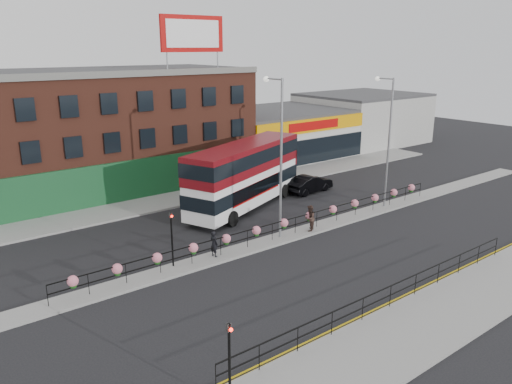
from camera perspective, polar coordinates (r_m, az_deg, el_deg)
ground at (r=33.11m, az=3.20°, el=-5.32°), size 120.00×120.00×0.00m
south_pavement at (r=26.13m, az=21.12°, el=-12.53°), size 60.00×4.00×0.15m
north_pavement at (r=42.35m, az=-7.48°, el=-0.44°), size 60.00×4.00×0.15m
median at (r=33.08m, az=3.20°, el=-5.19°), size 60.00×1.60×0.15m
yellow_line_inner at (r=27.22m, az=16.93°, el=-11.06°), size 60.00×0.10×0.01m
yellow_line_outer at (r=27.13m, az=17.25°, el=-11.18°), size 60.00×0.10×0.01m
brick_building at (r=46.62m, az=-17.03°, el=6.91°), size 25.00×12.21×10.30m
supermarket at (r=57.10m, az=2.31°, el=6.71°), size 15.00×12.25×5.30m
warehouse_east at (r=67.43m, az=12.01°, el=8.29°), size 14.50×12.00×6.30m
billboard at (r=44.43m, az=-7.28°, el=17.49°), size 6.00×0.29×4.40m
median_railing at (r=32.74m, az=3.23°, el=-3.61°), size 30.04×0.56×1.23m
south_railing at (r=25.12m, az=15.15°, el=-10.88°), size 20.04×0.05×1.12m
double_decker_bus at (r=38.39m, az=-1.25°, el=2.64°), size 12.68×7.44×5.06m
car at (r=43.37m, az=6.16°, el=0.94°), size 2.44×4.84×1.50m
pedestrian_a at (r=29.81m, az=-4.82°, el=-5.91°), size 0.68×0.53×1.59m
pedestrian_b at (r=33.88m, az=6.16°, el=-2.99°), size 1.50×1.49×1.79m
lamp_column_west at (r=31.48m, az=2.60°, el=5.38°), size 0.37×1.80×10.25m
lamp_column_east at (r=39.19m, az=14.74°, el=6.70°), size 0.35×1.73×9.87m
traffic_light_south at (r=17.63m, az=-3.07°, el=-17.23°), size 0.15×0.28×3.65m
traffic_light_median at (r=28.28m, az=-9.64°, el=-4.04°), size 0.15×0.28×3.65m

